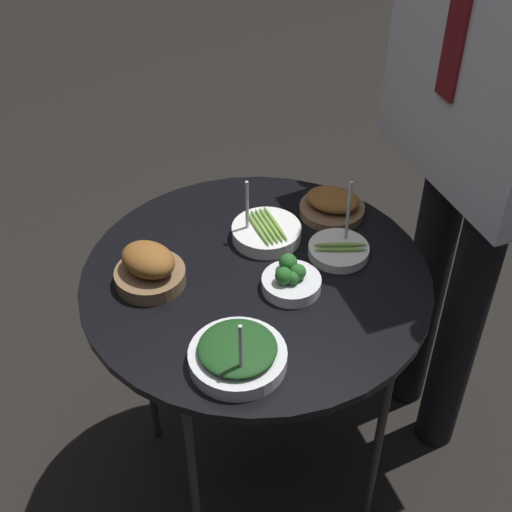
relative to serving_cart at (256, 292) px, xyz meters
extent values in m
plane|color=black|center=(0.00, 0.00, -0.66)|extent=(8.00, 8.00, 0.00)
cylinder|color=black|center=(0.00, 0.00, 0.04)|extent=(0.71, 0.71, 0.02)
cylinder|color=#2D2D2D|center=(0.21, -0.21, -0.32)|extent=(0.02, 0.02, 0.69)
cylinder|color=#2D2D2D|center=(-0.21, -0.21, -0.32)|extent=(0.02, 0.02, 0.69)
cylinder|color=#2D2D2D|center=(0.21, 0.21, -0.32)|extent=(0.02, 0.02, 0.69)
cylinder|color=#2D2D2D|center=(-0.21, 0.21, -0.32)|extent=(0.02, 0.02, 0.69)
cylinder|color=silver|center=(0.06, 0.05, 0.06)|extent=(0.12, 0.12, 0.03)
sphere|color=#236023|center=(0.07, 0.05, 0.09)|extent=(0.03, 0.03, 0.03)
sphere|color=#236023|center=(0.06, 0.06, 0.09)|extent=(0.03, 0.03, 0.03)
sphere|color=#236023|center=(0.03, 0.05, 0.09)|extent=(0.04, 0.04, 0.04)
sphere|color=#236023|center=(0.07, 0.03, 0.09)|extent=(0.03, 0.03, 0.03)
cylinder|color=white|center=(-0.10, 0.06, 0.06)|extent=(0.15, 0.15, 0.03)
ellipsoid|color=#7AA847|center=(-0.10, 0.04, 0.08)|extent=(0.13, 0.01, 0.01)
ellipsoid|color=#7AA847|center=(-0.10, 0.05, 0.08)|extent=(0.13, 0.01, 0.01)
ellipsoid|color=#7AA847|center=(-0.10, 0.06, 0.08)|extent=(0.13, 0.01, 0.01)
ellipsoid|color=#7AA847|center=(-0.10, 0.07, 0.08)|extent=(0.13, 0.01, 0.01)
ellipsoid|color=#7AA847|center=(-0.10, 0.08, 0.08)|extent=(0.13, 0.01, 0.01)
cylinder|color=silver|center=(-0.12, 0.02, 0.12)|extent=(0.01, 0.01, 0.14)
cylinder|color=white|center=(0.00, 0.18, 0.06)|extent=(0.13, 0.13, 0.02)
ellipsoid|color=#7AA847|center=(0.01, 0.18, 0.07)|extent=(0.05, 0.10, 0.01)
ellipsoid|color=#7AA847|center=(0.00, 0.18, 0.07)|extent=(0.05, 0.10, 0.01)
ellipsoid|color=#7AA847|center=(0.00, 0.19, 0.07)|extent=(0.05, 0.10, 0.01)
cylinder|color=silver|center=(-0.02, 0.21, 0.13)|extent=(0.01, 0.01, 0.16)
cylinder|color=brown|center=(-0.13, 0.23, 0.06)|extent=(0.15, 0.15, 0.02)
ellipsoid|color=brown|center=(-0.13, 0.23, 0.09)|extent=(0.15, 0.15, 0.04)
cylinder|color=brown|center=(-0.05, -0.20, 0.06)|extent=(0.14, 0.14, 0.03)
ellipsoid|color=brown|center=(-0.05, -0.20, 0.11)|extent=(0.14, 0.14, 0.06)
cylinder|color=silver|center=(0.21, -0.11, 0.06)|extent=(0.17, 0.17, 0.03)
ellipsoid|color=#194219|center=(0.21, -0.11, 0.09)|extent=(0.14, 0.14, 0.02)
cylinder|color=silver|center=(0.26, -0.12, 0.12)|extent=(0.01, 0.01, 0.14)
cylinder|color=black|center=(-0.11, 0.51, -0.25)|extent=(0.10, 0.10, 0.82)
cylinder|color=black|center=(0.05, 0.51, -0.25)|extent=(0.10, 0.10, 0.82)
cube|color=silver|center=(-0.03, 0.51, 0.47)|extent=(0.46, 0.22, 0.62)
cube|color=maroon|center=(-0.03, 0.40, 0.54)|extent=(0.05, 0.01, 0.37)
camera|label=1|loc=(1.01, -0.38, 1.01)|focal=50.00mm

